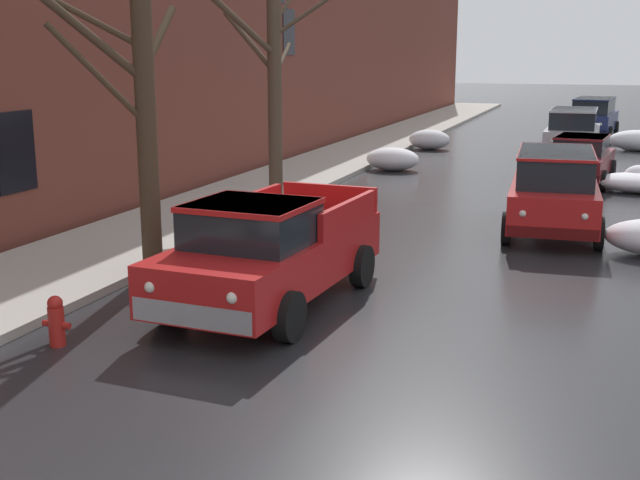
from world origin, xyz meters
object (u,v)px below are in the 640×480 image
bare_tree_mid_block (273,71)px  suv_red_parked_kerbside_close (554,189)px  pickup_truck_red_approaching_near_lane (269,251)px  suv_darkblue_queued_behind_truck (593,116)px  bare_tree_second_along_sidewalk (141,109)px  fire_hydrant (56,321)px  suv_silver_parked_far_down_block (573,131)px  sedan_maroon_parked_kerbside_mid (580,158)px

bare_tree_mid_block → suv_red_parked_kerbside_close: bare_tree_mid_block is taller
pickup_truck_red_approaching_near_lane → suv_darkblue_queued_behind_truck: (4.12, 28.54, 0.11)m
bare_tree_second_along_sidewalk → fire_hydrant: (0.70, -3.53, -2.61)m
pickup_truck_red_approaching_near_lane → suv_silver_parked_far_down_block: size_ratio=1.13×
suv_darkblue_queued_behind_truck → bare_tree_mid_block: bearing=-107.3°
bare_tree_mid_block → suv_silver_parked_far_down_block: (6.25, 13.97, -2.47)m
sedan_maroon_parked_kerbside_mid → suv_silver_parked_far_down_block: size_ratio=0.93×
suv_red_parked_kerbside_close → fire_hydrant: bearing=-121.4°
sedan_maroon_parked_kerbside_mid → suv_silver_parked_far_down_block: suv_silver_parked_far_down_block is taller
bare_tree_second_along_sidewalk → bare_tree_mid_block: (0.05, 5.76, 0.49)m
sedan_maroon_parked_kerbside_mid → suv_silver_parked_far_down_block: (-0.52, 6.12, 0.24)m
pickup_truck_red_approaching_near_lane → suv_red_parked_kerbside_close: (3.82, 6.94, 0.11)m
bare_tree_second_along_sidewalk → suv_silver_parked_far_down_block: (6.30, 19.74, -1.98)m
sedan_maroon_parked_kerbside_mid → fire_hydrant: (-6.12, -17.15, -0.39)m
bare_tree_mid_block → suv_darkblue_queued_behind_truck: bearing=72.7°
fire_hydrant → sedan_maroon_parked_kerbside_mid: bearing=70.4°
suv_silver_parked_far_down_block → fire_hydrant: bearing=-103.5°
suv_red_parked_kerbside_close → fire_hydrant: 11.23m
bare_tree_mid_block → fire_hydrant: 9.82m
suv_red_parked_kerbside_close → sedan_maroon_parked_kerbside_mid: size_ratio=1.08×
suv_silver_parked_far_down_block → suv_darkblue_queued_behind_truck: size_ratio=0.92×
bare_tree_mid_block → sedan_maroon_parked_kerbside_mid: bare_tree_mid_block is taller
fire_hydrant → suv_silver_parked_far_down_block: bearing=76.5°
suv_darkblue_queued_behind_truck → suv_red_parked_kerbside_close: bearing=-90.8°
pickup_truck_red_approaching_near_lane → sedan_maroon_parked_kerbside_mid: pickup_truck_red_approaching_near_lane is taller
suv_darkblue_queued_behind_truck → suv_silver_parked_far_down_block: bearing=-94.0°
bare_tree_second_along_sidewalk → sedan_maroon_parked_kerbside_mid: size_ratio=1.32×
suv_silver_parked_far_down_block → fire_hydrant: (-5.60, -23.27, -0.63)m
pickup_truck_red_approaching_near_lane → suv_darkblue_queued_behind_truck: bearing=81.8°
sedan_maroon_parked_kerbside_mid → suv_red_parked_kerbside_close: bearing=-92.0°
pickup_truck_red_approaching_near_lane → suv_red_parked_kerbside_close: suv_red_parked_kerbside_close is taller
suv_silver_parked_far_down_block → fire_hydrant: 23.94m
fire_hydrant → pickup_truck_red_approaching_near_lane: bearing=52.3°
suv_red_parked_kerbside_close → pickup_truck_red_approaching_near_lane: bearing=-118.8°
pickup_truck_red_approaching_near_lane → suv_red_parked_kerbside_close: 7.93m
bare_tree_second_along_sidewalk → suv_darkblue_queued_behind_truck: (6.85, 27.63, -1.97)m
pickup_truck_red_approaching_near_lane → suv_red_parked_kerbside_close: bearing=61.2°
bare_tree_mid_block → fire_hydrant: (0.65, -9.30, -3.10)m
bare_tree_second_along_sidewalk → suv_silver_parked_far_down_block: size_ratio=1.23×
suv_red_parked_kerbside_close → sedan_maroon_parked_kerbside_mid: bearing=88.0°
pickup_truck_red_approaching_near_lane → suv_silver_parked_far_down_block: 20.95m
bare_tree_second_along_sidewalk → suv_red_parked_kerbside_close: bare_tree_second_along_sidewalk is taller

